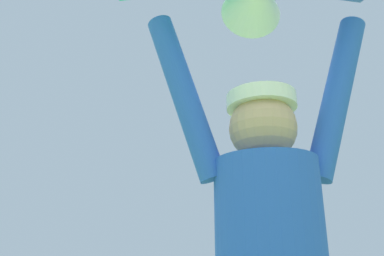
# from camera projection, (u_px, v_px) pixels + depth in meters

# --- Properties ---
(distant_kite_magenta_mid_right) EXTENTS (0.67, 0.67, 0.10)m
(distant_kite_magenta_mid_right) POSITION_uv_depth(u_px,v_px,m) (275.00, 209.00, 25.62)
(distant_kite_magenta_mid_right) COLOR #DB2393
(distant_kite_orange_high_right) EXTENTS (0.69, 0.69, 0.17)m
(distant_kite_orange_high_right) POSITION_uv_depth(u_px,v_px,m) (197.00, 141.00, 32.93)
(distant_kite_orange_high_right) COLOR orange
(distant_kite_blue_low_left) EXTENTS (1.13, 1.20, 2.11)m
(distant_kite_blue_low_left) POSITION_uv_depth(u_px,v_px,m) (252.00, 105.00, 29.47)
(distant_kite_blue_low_left) COLOR blue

